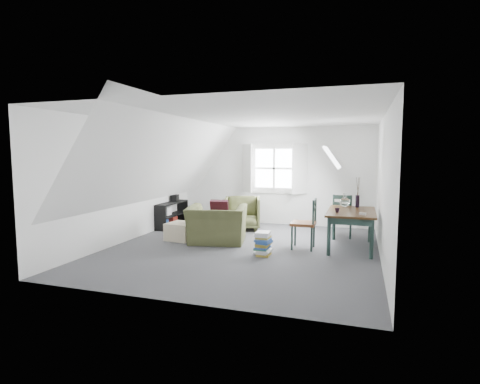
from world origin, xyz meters
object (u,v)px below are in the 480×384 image
(armchair_near, at_px, (217,242))
(media_shelf, at_px, (169,216))
(armchair_far, at_px, (242,229))
(dining_table, at_px, (351,216))
(dining_chair_near, at_px, (305,223))
(dining_chair_far, at_px, (342,215))
(magazine_stack, at_px, (263,244))
(ottoman, at_px, (182,231))

(armchair_near, relative_size, media_shelf, 0.96)
(armchair_far, bearing_deg, dining_table, -39.98)
(dining_table, xyz_separation_m, dining_chair_near, (-0.84, -0.29, -0.13))
(dining_chair_far, bearing_deg, dining_chair_near, 83.23)
(dining_table, xyz_separation_m, magazine_stack, (-1.48, -1.00, -0.43))
(ottoman, bearing_deg, armchair_far, 59.08)
(armchair_far, distance_m, magazine_stack, 2.41)
(dining_table, bearing_deg, dining_chair_far, 104.40)
(media_shelf, bearing_deg, magazine_stack, -30.88)
(ottoman, relative_size, magazine_stack, 1.29)
(armchair_near, height_order, media_shelf, media_shelf)
(armchair_far, xyz_separation_m, magazine_stack, (1.07, -2.14, 0.21))
(armchair_far, xyz_separation_m, media_shelf, (-1.82, -0.29, 0.28))
(magazine_stack, bearing_deg, media_shelf, 147.39)
(dining_chair_near, bearing_deg, armchair_near, -94.35)
(armchair_far, bearing_deg, ottoman, -136.88)
(ottoman, distance_m, dining_chair_near, 2.63)
(dining_chair_near, bearing_deg, armchair_far, -135.72)
(dining_chair_near, distance_m, media_shelf, 3.73)
(ottoman, relative_size, dining_chair_far, 0.58)
(ottoman, bearing_deg, magazine_stack, -18.70)
(armchair_far, relative_size, dining_table, 0.59)
(armchair_far, xyz_separation_m, dining_chair_near, (1.72, -1.43, 0.50))
(armchair_far, distance_m, ottoman, 1.73)
(armchair_near, distance_m, dining_table, 2.73)
(armchair_far, height_order, media_shelf, media_shelf)
(dining_table, height_order, dining_chair_near, dining_chair_near)
(armchair_far, relative_size, dining_chair_near, 0.89)
(armchair_far, bearing_deg, armchair_near, -108.89)
(armchair_far, relative_size, dining_chair_far, 0.91)
(ottoman, xyz_separation_m, magazine_stack, (1.96, -0.66, 0.03))
(armchair_near, distance_m, armchair_far, 1.49)
(dining_table, relative_size, dining_chair_far, 1.55)
(magazine_stack, bearing_deg, dining_chair_far, 56.96)
(armchair_near, xyz_separation_m, magazine_stack, (1.15, -0.66, 0.21))
(dining_chair_far, bearing_deg, magazine_stack, 76.77)
(dining_table, height_order, magazine_stack, dining_table)
(media_shelf, distance_m, magazine_stack, 3.43)
(armchair_near, height_order, magazine_stack, magazine_stack)
(armchair_near, height_order, ottoman, armchair_near)
(ottoman, bearing_deg, dining_table, 5.64)
(dining_table, relative_size, dining_chair_near, 1.52)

